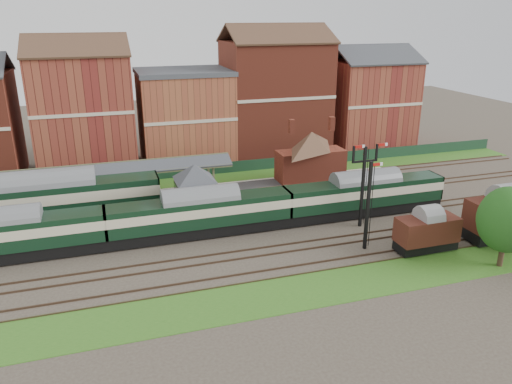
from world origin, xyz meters
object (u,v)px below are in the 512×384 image
object	(u,v)px
goods_van_a	(427,231)
signal_box	(196,192)
platform_railcar	(52,200)
semaphore_bracket	(363,181)
dmu_train	(201,213)

from	to	relation	value
goods_van_a	signal_box	bearing A→B (deg)	145.47
platform_railcar	signal_box	bearing A→B (deg)	-13.68
signal_box	platform_railcar	size ratio (longest dim) A/B	0.30
semaphore_bracket	platform_railcar	world-z (taller)	semaphore_bracket
dmu_train	goods_van_a	size ratio (longest dim) A/B	9.50
platform_railcar	dmu_train	bearing A→B (deg)	-26.25
semaphore_bracket	goods_van_a	bearing A→B (deg)	-66.96
semaphore_bracket	dmu_train	bearing A→B (deg)	170.66
dmu_train	goods_van_a	world-z (taller)	dmu_train
platform_railcar	semaphore_bracket	bearing A→B (deg)	-17.59
signal_box	platform_railcar	world-z (taller)	signal_box
signal_box	goods_van_a	world-z (taller)	signal_box
signal_box	dmu_train	bearing A→B (deg)	-92.99
platform_railcar	goods_van_a	size ratio (longest dim) A/B	3.80
platform_railcar	goods_van_a	bearing A→B (deg)	-26.45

